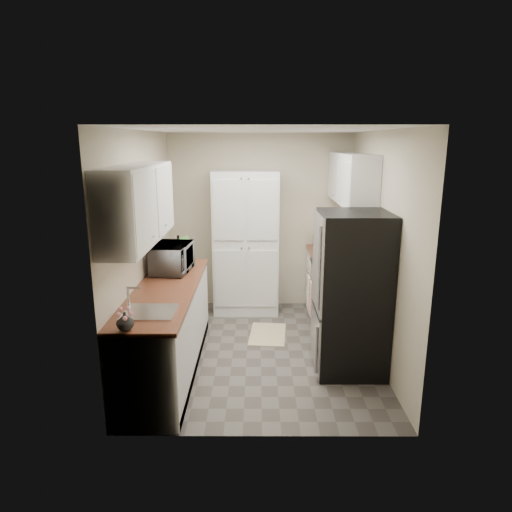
{
  "coord_description": "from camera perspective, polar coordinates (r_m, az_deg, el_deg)",
  "views": [
    {
      "loc": [
        -0.04,
        -4.91,
        2.39
      ],
      "look_at": [
        -0.06,
        0.15,
        1.11
      ],
      "focal_mm": 32.0,
      "sensor_mm": 36.0,
      "label": 1
    }
  ],
  "objects": [
    {
      "name": "wine_bottle",
      "position": [
        5.62,
        -9.64,
        0.59
      ],
      "size": [
        0.08,
        0.08,
        0.33
      ],
      "primitive_type": "cylinder",
      "color": "black",
      "rests_on": "countertop_left"
    },
    {
      "name": "base_cabinet_right",
      "position": [
        6.49,
        9.32,
        -3.46
      ],
      "size": [
        0.6,
        0.8,
        0.88
      ],
      "primitive_type": "cube",
      "color": "silver",
      "rests_on": "ground"
    },
    {
      "name": "kitchen_mat",
      "position": [
        5.88,
        1.47,
        -9.73
      ],
      "size": [
        0.5,
        0.74,
        0.01
      ],
      "primitive_type": "cube",
      "rotation": [
        0.0,
        0.0,
        -0.08
      ],
      "color": "beige",
      "rests_on": "ground"
    },
    {
      "name": "electric_range",
      "position": [
        5.73,
        10.42,
        -5.53
      ],
      "size": [
        0.71,
        0.78,
        1.13
      ],
      "color": "#B7B7BC",
      "rests_on": "ground"
    },
    {
      "name": "room_shell",
      "position": [
        4.96,
        0.44,
        5.36
      ],
      "size": [
        2.64,
        3.24,
        2.52
      ],
      "color": "beige",
      "rests_on": "ground"
    },
    {
      "name": "toaster_oven",
      "position": [
        6.37,
        8.94,
        1.72
      ],
      "size": [
        0.37,
        0.43,
        0.22
      ],
      "primitive_type": "cube",
      "rotation": [
        0.0,
        0.0,
        0.21
      ],
      "color": "#B3B4B9",
      "rests_on": "countertop_right"
    },
    {
      "name": "refrigerator",
      "position": [
        4.86,
        11.85,
        -4.58
      ],
      "size": [
        0.7,
        0.72,
        1.7
      ],
      "primitive_type": "cube",
      "color": "#B7B7BC",
      "rests_on": "ground"
    },
    {
      "name": "fruit_basket",
      "position": [
        6.36,
        8.99,
        3.21
      ],
      "size": [
        0.32,
        0.32,
        0.11
      ],
      "primitive_type": null,
      "rotation": [
        0.0,
        0.0,
        0.28
      ],
      "color": "#EB4E00",
      "rests_on": "toaster_oven"
    },
    {
      "name": "microwave",
      "position": [
        5.33,
        -10.42,
        -0.25
      ],
      "size": [
        0.45,
        0.62,
        0.32
      ],
      "primitive_type": "imported",
      "rotation": [
        0.0,
        0.0,
        1.48
      ],
      "color": "#A3A4A8",
      "rests_on": "countertop_left"
    },
    {
      "name": "base_cabinet_left",
      "position": [
        4.98,
        -10.97,
        -9.11
      ],
      "size": [
        0.6,
        2.3,
        0.88
      ],
      "primitive_type": "cube",
      "color": "silver",
      "rests_on": "ground"
    },
    {
      "name": "countertop_left",
      "position": [
        4.82,
        -11.22,
        -4.08
      ],
      "size": [
        0.63,
        2.33,
        0.04
      ],
      "primitive_type": "cube",
      "color": "brown",
      "rests_on": "base_cabinet_left"
    },
    {
      "name": "flower_vase",
      "position": [
        3.82,
        -16.06,
        -7.83
      ],
      "size": [
        0.18,
        0.18,
        0.15
      ],
      "primitive_type": "imported",
      "rotation": [
        0.0,
        0.0,
        0.33
      ],
      "color": "silver",
      "rests_on": "countertop_left"
    },
    {
      "name": "pantry_cabinet",
      "position": [
        6.38,
        -1.26,
        1.64
      ],
      "size": [
        0.9,
        0.55,
        2.0
      ],
      "primitive_type": "cube",
      "color": "silver",
      "rests_on": "ground"
    },
    {
      "name": "cutting_board",
      "position": [
        5.69,
        -8.95,
        0.73
      ],
      "size": [
        0.12,
        0.25,
        0.32
      ],
      "primitive_type": "cube",
      "rotation": [
        0.0,
        0.0,
        -0.4
      ],
      "color": "#478D3F",
      "rests_on": "countertop_left"
    },
    {
      "name": "countertop_right",
      "position": [
        6.37,
        9.49,
        0.48
      ],
      "size": [
        0.63,
        0.83,
        0.04
      ],
      "primitive_type": "cube",
      "color": "brown",
      "rests_on": "base_cabinet_right"
    },
    {
      "name": "ground",
      "position": [
        5.46,
        0.6,
        -11.73
      ],
      "size": [
        3.2,
        3.2,
        0.0
      ],
      "primitive_type": "plane",
      "color": "#56514C",
      "rests_on": "ground"
    }
  ]
}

